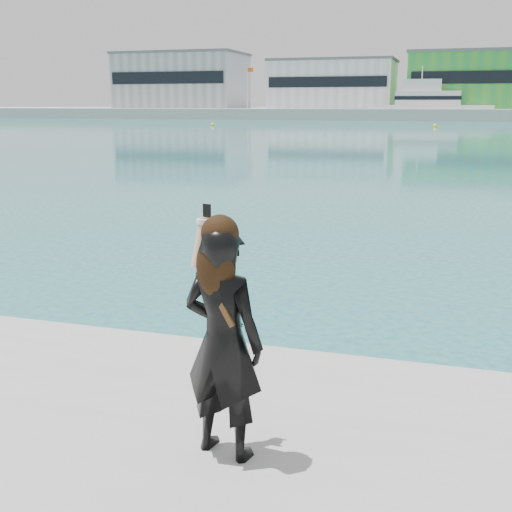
{
  "coord_description": "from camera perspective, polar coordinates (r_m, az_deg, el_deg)",
  "views": [
    {
      "loc": [
        2.05,
        -4.39,
        3.0
      ],
      "look_at": [
        0.76,
        -0.17,
        1.94
      ],
      "focal_mm": 45.0,
      "sensor_mm": 36.0,
      "label": 1
    }
  ],
  "objects": [
    {
      "name": "buoy_far",
      "position": [
        88.71,
        -3.86,
        11.46
      ],
      "size": [
        0.5,
        0.5,
        0.5
      ],
      "primitive_type": "sphere",
      "color": "#FFF80D",
      "rests_on": "ground"
    },
    {
      "name": "warehouse_white",
      "position": [
        134.59,
        6.9,
        14.94
      ],
      "size": [
        24.48,
        15.35,
        9.5
      ],
      "color": "silver",
      "rests_on": "far_quay"
    },
    {
      "name": "buoy_extra",
      "position": [
        87.86,
        15.63,
        10.99
      ],
      "size": [
        0.5,
        0.5,
        0.5
      ],
      "primitive_type": "sphere",
      "color": "#FFF80D",
      "rests_on": "ground"
    },
    {
      "name": "ground",
      "position": [
        5.7,
        -7.19,
        -18.41
      ],
      "size": [
        500.0,
        500.0,
        0.0
      ],
      "primitive_type": "plane",
      "color": "#17596A",
      "rests_on": "ground"
    },
    {
      "name": "motor_yacht",
      "position": [
        121.4,
        15.21,
        12.8
      ],
      "size": [
        20.4,
        6.96,
        9.36
      ],
      "rotation": [
        0.0,
        0.0,
        0.07
      ],
      "color": "silver",
      "rests_on": "ground"
    },
    {
      "name": "warehouse_green",
      "position": [
        132.57,
        20.2,
        14.48
      ],
      "size": [
        30.6,
        16.36,
        10.5
      ],
      "color": "green",
      "rests_on": "far_quay"
    },
    {
      "name": "woman",
      "position": [
        4.0,
        -2.99,
        -7.07
      ],
      "size": [
        0.61,
        0.47,
        1.58
      ],
      "rotation": [
        0.0,
        0.0,
        2.94
      ],
      "color": "black",
      "rests_on": "near_quay"
    },
    {
      "name": "flagpole_left",
      "position": [
        131.65,
        -0.73,
        14.97
      ],
      "size": [
        1.28,
        0.16,
        8.0
      ],
      "color": "silver",
      "rests_on": "far_quay"
    },
    {
      "name": "warehouse_grey_left",
      "position": [
        144.22,
        -6.58,
        15.24
      ],
      "size": [
        26.52,
        16.36,
        11.5
      ],
      "color": "gray",
      "rests_on": "far_quay"
    },
    {
      "name": "far_quay",
      "position": [
        134.42,
        16.46,
        12.04
      ],
      "size": [
        320.0,
        40.0,
        2.0
      ],
      "primitive_type": "cube",
      "color": "#9E9E99",
      "rests_on": "ground"
    }
  ]
}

